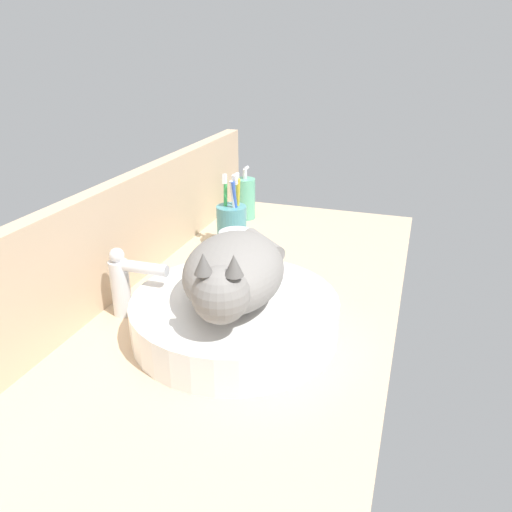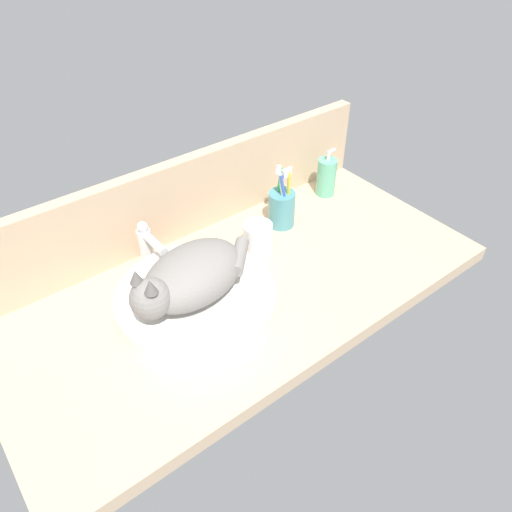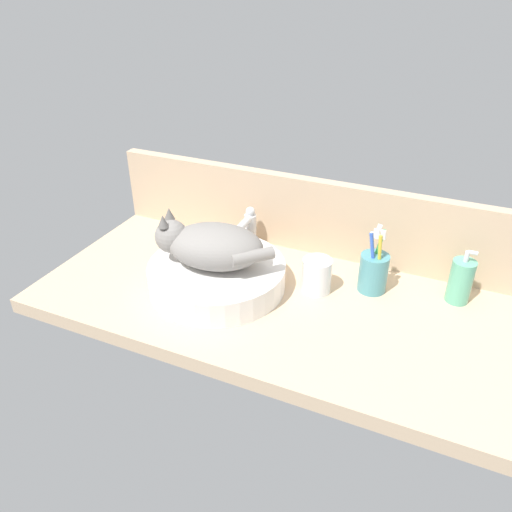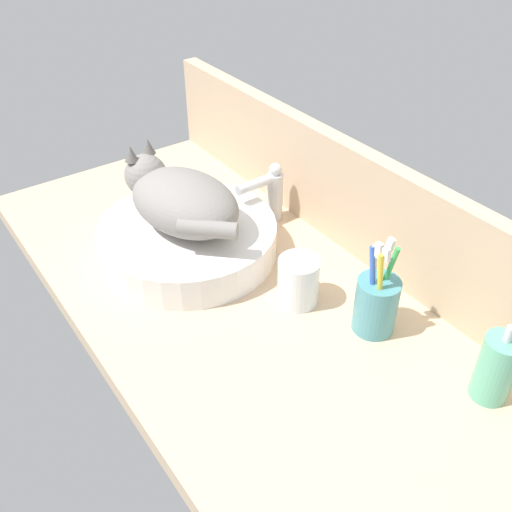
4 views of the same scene
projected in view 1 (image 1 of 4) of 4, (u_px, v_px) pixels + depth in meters
The scene contains 8 objects.
ground_plane at pixel (253, 303), 103.66cm from camera, with size 121.78×58.24×4.00cm, color #D1B28E.
backsplash_panel at pixel (131, 229), 106.26cm from camera, with size 121.78×3.60×22.69cm, color #CCAD8C.
sink_basin at pixel (235, 316), 88.44cm from camera, with size 36.50×36.50×6.89cm, color white.
cat at pixel (233, 272), 83.50cm from camera, with size 32.19×21.65×14.00cm.
faucet at pixel (125, 280), 92.74cm from camera, with size 3.60×11.82×13.60cm.
soap_dispenser at pixel (245, 198), 144.75cm from camera, with size 5.86×5.86×15.06cm.
toothbrush_cup at pixel (232, 224), 125.24cm from camera, with size 7.52×7.52×18.70cm.
water_glass at pixel (237, 254), 112.40cm from camera, with size 7.74×7.74×9.29cm.
Camera 1 is at (-86.12, -29.54, 48.54)cm, focal length 35.00 mm.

